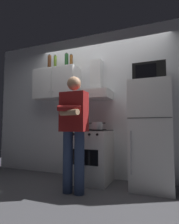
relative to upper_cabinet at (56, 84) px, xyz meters
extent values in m
plane|color=#4C4C51|center=(0.85, -0.37, -1.75)|extent=(7.00, 7.00, 0.00)
cube|color=white|center=(0.85, 0.23, -0.40)|extent=(4.80, 0.10, 2.70)
cube|color=silver|center=(0.00, 0.01, 0.00)|extent=(0.90, 0.34, 0.60)
cube|color=silver|center=(-0.22, -0.17, 0.00)|extent=(0.43, 0.01, 0.58)
cube|color=silver|center=(0.22, -0.17, 0.00)|extent=(0.43, 0.01, 0.58)
sphere|color=#B2B2B7|center=(-0.04, -0.18, -0.18)|extent=(0.02, 0.02, 0.02)
sphere|color=#B2B2B7|center=(0.04, -0.18, -0.18)|extent=(0.02, 0.02, 0.02)
cube|color=white|center=(0.80, -0.12, -1.32)|extent=(0.60, 0.60, 0.85)
cube|color=black|center=(0.80, -0.12, -0.89)|extent=(0.59, 0.59, 0.01)
cube|color=black|center=(0.80, -0.43, -1.30)|extent=(0.42, 0.01, 0.24)
cylinder|color=black|center=(0.67, -0.24, -0.88)|extent=(0.16, 0.16, 0.01)
cylinder|color=black|center=(0.93, -0.24, -0.88)|extent=(0.16, 0.16, 0.01)
cylinder|color=black|center=(0.67, 0.00, -0.88)|extent=(0.16, 0.16, 0.01)
cylinder|color=black|center=(0.93, 0.00, -0.88)|extent=(0.16, 0.16, 0.01)
cylinder|color=black|center=(0.60, -0.44, -0.95)|extent=(0.04, 0.02, 0.04)
cylinder|color=black|center=(0.73, -0.44, -0.95)|extent=(0.04, 0.02, 0.04)
cylinder|color=black|center=(0.87, -0.44, -0.95)|extent=(0.04, 0.02, 0.04)
cylinder|color=black|center=(1.00, -0.44, -0.95)|extent=(0.04, 0.02, 0.04)
cube|color=white|center=(0.80, -0.04, -0.27)|extent=(0.60, 0.44, 0.15)
cube|color=white|center=(0.80, 0.10, 0.10)|extent=(0.20, 0.16, 0.60)
cube|color=white|center=(1.75, -0.12, -0.95)|extent=(0.60, 0.60, 1.60)
cube|color=#4C4C4C|center=(1.75, -0.43, -0.71)|extent=(0.59, 0.01, 0.01)
cylinder|color=silver|center=(1.50, -0.44, -1.19)|extent=(0.02, 0.02, 0.60)
cube|color=black|center=(1.75, -0.10, -0.01)|extent=(0.48, 0.36, 0.28)
cube|color=black|center=(1.71, -0.29, -0.01)|extent=(0.30, 0.01, 0.20)
cylinder|color=navy|center=(0.66, -0.72, -1.32)|extent=(0.14, 0.14, 0.85)
cylinder|color=navy|center=(0.84, -0.72, -1.32)|extent=(0.14, 0.14, 0.85)
cube|color=maroon|center=(0.75, -0.72, -0.62)|extent=(0.38, 0.20, 0.56)
cylinder|color=maroon|center=(0.75, -0.86, -0.58)|extent=(0.33, 0.17, 0.08)
cylinder|color=tan|center=(0.75, -0.86, -0.64)|extent=(0.33, 0.17, 0.08)
sphere|color=tan|center=(0.75, -0.72, -0.21)|extent=(0.20, 0.20, 0.20)
cylinder|color=#B7BABF|center=(0.93, -0.24, -0.82)|extent=(0.18, 0.18, 0.12)
cylinder|color=black|center=(0.82, -0.24, -0.77)|extent=(0.05, 0.01, 0.01)
cylinder|color=black|center=(1.04, -0.24, -0.77)|extent=(0.05, 0.01, 0.01)
cylinder|color=#19471E|center=(0.21, 0.02, 0.44)|extent=(0.07, 0.07, 0.28)
cylinder|color=black|center=(0.21, 0.02, 0.59)|extent=(0.04, 0.04, 0.02)
cylinder|color=brown|center=(0.33, -0.01, 0.41)|extent=(0.06, 0.06, 0.23)
cylinder|color=black|center=(0.33, -0.01, 0.54)|extent=(0.03, 0.03, 0.02)
cylinder|color=#47230F|center=(-0.17, 0.00, 0.45)|extent=(0.07, 0.07, 0.30)
cylinder|color=black|center=(-0.17, 0.00, 0.61)|extent=(0.04, 0.04, 0.02)
cylinder|color=#4C6B19|center=(-0.02, -0.02, 0.43)|extent=(0.06, 0.06, 0.26)
cylinder|color=black|center=(-0.02, -0.02, 0.57)|extent=(0.03, 0.03, 0.02)
camera|label=1|loc=(1.96, -3.12, -0.83)|focal=30.22mm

